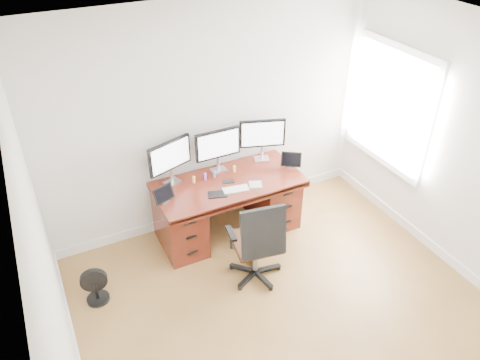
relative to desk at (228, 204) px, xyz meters
name	(u,v)px	position (x,y,z in m)	size (l,w,h in m)	color
ground	(310,342)	(0.00, -1.83, -0.40)	(4.50, 4.50, 0.00)	olive
back_wall	(211,118)	(0.00, 0.42, 0.95)	(4.00, 0.10, 2.70)	silver
desk	(228,204)	(0.00, 0.00, 0.00)	(1.70, 0.80, 0.75)	#4F190F
office_chair	(257,254)	(-0.06, -0.86, -0.06)	(0.64, 0.64, 1.04)	black
floor_fan	(95,286)	(-1.68, -0.41, -0.21)	(0.28, 0.23, 0.40)	black
monitor_left	(170,157)	(-0.58, 0.24, 0.68)	(0.53, 0.21, 0.53)	silver
monitor_center	(218,146)	(0.00, 0.24, 0.68)	(0.55, 0.14, 0.53)	silver
monitor_right	(262,135)	(0.58, 0.24, 0.68)	(0.53, 0.21, 0.53)	silver
tablet_left	(164,195)	(-0.78, -0.08, 0.43)	(0.25, 0.14, 0.19)	silver
tablet_right	(292,161)	(0.81, -0.08, 0.43)	(0.24, 0.19, 0.19)	silver
keyboard	(236,189)	(0.00, -0.22, 0.36)	(0.29, 0.12, 0.01)	white
trackpad	(255,185)	(0.25, -0.23, 0.35)	(0.14, 0.14, 0.01)	#B9BBC0
drawing_tablet	(218,194)	(-0.21, -0.21, 0.35)	(0.21, 0.13, 0.01)	black
phone	(228,182)	(0.00, -0.04, 0.35)	(0.14, 0.07, 0.01)	black
figurine_orange	(194,179)	(-0.36, 0.12, 0.40)	(0.04, 0.04, 0.09)	gold
figurine_purple	(205,176)	(-0.22, 0.12, 0.40)	(0.04, 0.04, 0.09)	#A455D1
figurine_blue	(214,174)	(-0.11, 0.12, 0.40)	(0.04, 0.04, 0.09)	#637BE6
figurine_yellow	(234,168)	(0.15, 0.12, 0.40)	(0.04, 0.04, 0.09)	#E4DE61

